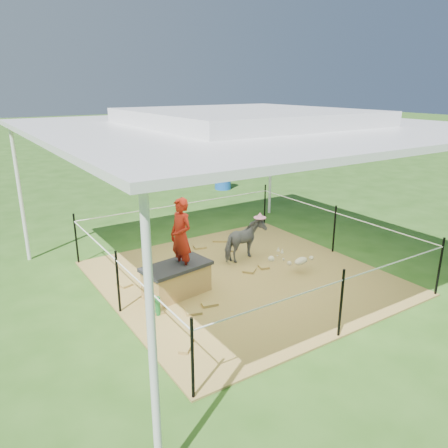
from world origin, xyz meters
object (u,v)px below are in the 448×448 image
trash_barrel (223,177)px  picnic_table_far (213,161)px  green_bottle (158,306)px  distant_person (161,169)px  pony (245,241)px  woman (181,230)px  picnic_table_near (160,171)px  foal (301,260)px  straw_bale (177,281)px

trash_barrel → picnic_table_far: bearing=63.8°
green_bottle → distant_person: bearing=64.5°
pony → picnic_table_far: 9.58m
picnic_table_far → distant_person: bearing=-127.2°
woman → distant_person: (3.31, 7.85, -0.60)m
green_bottle → distant_person: size_ratio=0.29×
pony → picnic_table_near: pony is taller
pony → distant_person: bearing=-28.1°
woman → picnic_table_far: 10.98m
pony → foal: 1.17m
picnic_table_far → distant_person: (-2.85, -1.21, 0.14)m
green_bottle → foal: foal is taller
straw_bale → pony: (1.77, 0.60, 0.16)m
woman → green_bottle: size_ratio=4.32×
straw_bale → distant_person: (3.41, 7.85, 0.24)m
picnic_table_near → picnic_table_far: (2.66, 0.72, 0.02)m
trash_barrel → picnic_table_far: size_ratio=0.48×
foal → trash_barrel: bearing=56.2°
green_bottle → foal: bearing=-0.0°
picnic_table_far → picnic_table_near: bearing=-135.2°
green_bottle → pony: 2.55m
green_bottle → picnic_table_near: bearing=64.8°
straw_bale → distant_person: distant_person is taller
picnic_table_near → woman: bearing=-122.2°
trash_barrel → pony: bearing=-119.0°
straw_bale → picnic_table_near: (3.60, 8.34, 0.08)m
picnic_table_far → trash_barrel: bearing=-86.4°
foal → green_bottle: bearing=167.3°
pony → picnic_table_far: pony is taller
green_bottle → pony: size_ratio=0.31×
picnic_table_near → pony: bearing=-112.8°
woman → pony: woman is taller
woman → pony: bearing=100.9°
pony → picnic_table_near: 7.96m
picnic_table_near → straw_bale: bearing=-122.8°
straw_bale → foal: (2.26, -0.45, 0.02)m
pony → picnic_table_near: size_ratio=0.56×
trash_barrel → distant_person: 2.30m
picnic_table_far → distant_person: distant_person is taller
trash_barrel → straw_bale: bearing=-128.4°
picnic_table_far → green_bottle: bearing=-95.9°
green_bottle → pony: bearing=24.3°
green_bottle → distant_person: (3.96, 8.30, 0.33)m
trash_barrel → green_bottle: bearing=-129.5°
picnic_table_near → foal: bearing=-108.1°
woman → green_bottle: woman is taller
foal → picnic_table_far: 10.31m
green_bottle → picnic_table_far: bearing=54.4°
picnic_table_near → distant_person: (-0.18, -0.49, 0.16)m
trash_barrel → picnic_table_near: bearing=116.0°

